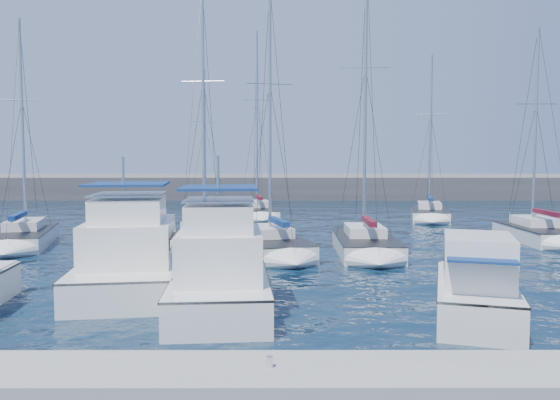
{
  "coord_description": "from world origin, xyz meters",
  "views": [
    {
      "loc": [
        0.22,
        -22.68,
        5.1
      ],
      "look_at": [
        0.25,
        7.4,
        3.0
      ],
      "focal_mm": 35.0,
      "sensor_mm": 36.0,
      "label": 1
    }
  ],
  "objects_px": {
    "sailboat_back_a": "(206,209)",
    "sailboat_back_c": "(429,214)",
    "motor_yacht_stbd_outer": "(476,290)",
    "sailboat_mid_a": "(24,237)",
    "sailboat_mid_b": "(202,236)",
    "sailboat_mid_d": "(365,244)",
    "sailboat_mid_e": "(537,233)",
    "sailboat_mid_c": "(273,245)",
    "sailboat_back_b": "(258,212)",
    "motor_yacht_stbd_inner": "(221,275)",
    "motor_yacht_port_inner": "(134,259)"
  },
  "relations": [
    {
      "from": "sailboat_mid_b",
      "to": "sailboat_back_b",
      "type": "xyz_separation_m",
      "value": [
        2.85,
        16.18,
        0.02
      ]
    },
    {
      "from": "sailboat_mid_a",
      "to": "sailboat_mid_b",
      "type": "xyz_separation_m",
      "value": [
        10.85,
        0.39,
        0.02
      ]
    },
    {
      "from": "sailboat_mid_c",
      "to": "sailboat_mid_b",
      "type": "bearing_deg",
      "value": 126.78
    },
    {
      "from": "sailboat_back_a",
      "to": "sailboat_mid_e",
      "type": "bearing_deg",
      "value": -44.6
    },
    {
      "from": "sailboat_mid_a",
      "to": "motor_yacht_stbd_outer",
      "type": "bearing_deg",
      "value": -50.08
    },
    {
      "from": "sailboat_back_b",
      "to": "sailboat_mid_c",
      "type": "bearing_deg",
      "value": -92.46
    },
    {
      "from": "motor_yacht_stbd_outer",
      "to": "sailboat_back_a",
      "type": "height_order",
      "value": "sailboat_back_a"
    },
    {
      "from": "sailboat_mid_b",
      "to": "sailboat_back_c",
      "type": "xyz_separation_m",
      "value": [
        18.13,
        14.54,
        -0.01
      ]
    },
    {
      "from": "sailboat_mid_b",
      "to": "sailboat_back_a",
      "type": "distance_m",
      "value": 19.79
    },
    {
      "from": "motor_yacht_stbd_inner",
      "to": "sailboat_back_c",
      "type": "distance_m",
      "value": 32.92
    },
    {
      "from": "motor_yacht_port_inner",
      "to": "motor_yacht_stbd_outer",
      "type": "relative_size",
      "value": 1.63
    },
    {
      "from": "sailboat_mid_b",
      "to": "sailboat_mid_d",
      "type": "relative_size",
      "value": 0.97
    },
    {
      "from": "sailboat_mid_d",
      "to": "sailboat_mid_e",
      "type": "height_order",
      "value": "sailboat_mid_d"
    },
    {
      "from": "sailboat_mid_d",
      "to": "sailboat_back_b",
      "type": "relative_size",
      "value": 0.96
    },
    {
      "from": "motor_yacht_stbd_inner",
      "to": "sailboat_mid_a",
      "type": "xyz_separation_m",
      "value": [
        -13.6,
        14.17,
        -0.62
      ]
    },
    {
      "from": "sailboat_back_c",
      "to": "motor_yacht_stbd_inner",
      "type": "bearing_deg",
      "value": -105.2
    },
    {
      "from": "sailboat_back_c",
      "to": "motor_yacht_stbd_outer",
      "type": "bearing_deg",
      "value": -90.05
    },
    {
      "from": "sailboat_mid_c",
      "to": "sailboat_back_b",
      "type": "xyz_separation_m",
      "value": [
        -1.61,
        19.81,
        0.02
      ]
    },
    {
      "from": "sailboat_mid_d",
      "to": "motor_yacht_stbd_inner",
      "type": "bearing_deg",
      "value": -120.45
    },
    {
      "from": "motor_yacht_stbd_inner",
      "to": "sailboat_mid_d",
      "type": "height_order",
      "value": "sailboat_mid_d"
    },
    {
      "from": "sailboat_back_c",
      "to": "sailboat_mid_d",
      "type": "bearing_deg",
      "value": -102.71
    },
    {
      "from": "motor_yacht_stbd_outer",
      "to": "sailboat_mid_b",
      "type": "height_order",
      "value": "sailboat_mid_b"
    },
    {
      "from": "sailboat_mid_e",
      "to": "sailboat_back_c",
      "type": "height_order",
      "value": "sailboat_back_c"
    },
    {
      "from": "motor_yacht_stbd_inner",
      "to": "sailboat_back_b",
      "type": "height_order",
      "value": "sailboat_back_b"
    },
    {
      "from": "sailboat_back_b",
      "to": "sailboat_back_c",
      "type": "height_order",
      "value": "sailboat_back_b"
    },
    {
      "from": "sailboat_mid_a",
      "to": "sailboat_back_a",
      "type": "distance_m",
      "value": 21.74
    },
    {
      "from": "sailboat_mid_c",
      "to": "sailboat_back_a",
      "type": "xyz_separation_m",
      "value": [
        -6.88,
        23.27,
        -0.01
      ]
    },
    {
      "from": "sailboat_mid_b",
      "to": "sailboat_back_b",
      "type": "height_order",
      "value": "sailboat_back_b"
    },
    {
      "from": "motor_yacht_stbd_outer",
      "to": "sailboat_mid_c",
      "type": "height_order",
      "value": "sailboat_mid_c"
    },
    {
      "from": "motor_yacht_stbd_inner",
      "to": "sailboat_mid_a",
      "type": "bearing_deg",
      "value": 129.3
    },
    {
      "from": "motor_yacht_port_inner",
      "to": "sailboat_back_a",
      "type": "height_order",
      "value": "sailboat_back_a"
    },
    {
      "from": "motor_yacht_stbd_outer",
      "to": "sailboat_mid_a",
      "type": "xyz_separation_m",
      "value": [
        -22.08,
        15.66,
        -0.43
      ]
    },
    {
      "from": "motor_yacht_stbd_inner",
      "to": "sailboat_back_b",
      "type": "distance_m",
      "value": 30.75
    },
    {
      "from": "sailboat_back_b",
      "to": "sailboat_back_c",
      "type": "distance_m",
      "value": 15.36
    },
    {
      "from": "motor_yacht_port_inner",
      "to": "sailboat_back_c",
      "type": "xyz_separation_m",
      "value": [
        19.31,
        25.88,
        -0.6
      ]
    },
    {
      "from": "motor_yacht_port_inner",
      "to": "sailboat_back_a",
      "type": "relative_size",
      "value": 0.75
    },
    {
      "from": "sailboat_mid_b",
      "to": "sailboat_mid_c",
      "type": "distance_m",
      "value": 5.75
    },
    {
      "from": "motor_yacht_port_inner",
      "to": "sailboat_back_b",
      "type": "height_order",
      "value": "sailboat_back_b"
    },
    {
      "from": "sailboat_mid_c",
      "to": "sailboat_back_b",
      "type": "bearing_deg",
      "value": 80.57
    },
    {
      "from": "sailboat_back_a",
      "to": "motor_yacht_stbd_inner",
      "type": "bearing_deg",
      "value": -88.67
    },
    {
      "from": "sailboat_mid_b",
      "to": "sailboat_mid_e",
      "type": "distance_m",
      "value": 21.52
    },
    {
      "from": "motor_yacht_port_inner",
      "to": "sailboat_back_a",
      "type": "xyz_separation_m",
      "value": [
        -1.23,
        30.98,
        -0.61
      ]
    },
    {
      "from": "sailboat_back_a",
      "to": "sailboat_back_c",
      "type": "bearing_deg",
      "value": -21.21
    },
    {
      "from": "sailboat_mid_e",
      "to": "motor_yacht_stbd_inner",
      "type": "bearing_deg",
      "value": -138.73
    },
    {
      "from": "sailboat_mid_c",
      "to": "sailboat_mid_e",
      "type": "xyz_separation_m",
      "value": [
        17.01,
        5.04,
        -0.02
      ]
    },
    {
      "from": "sailboat_mid_e",
      "to": "sailboat_back_c",
      "type": "xyz_separation_m",
      "value": [
        -3.35,
        13.13,
        0.01
      ]
    },
    {
      "from": "sailboat_mid_e",
      "to": "sailboat_back_c",
      "type": "bearing_deg",
      "value": 105.11
    },
    {
      "from": "sailboat_mid_d",
      "to": "sailboat_mid_a",
      "type": "bearing_deg",
      "value": 172.8
    },
    {
      "from": "sailboat_back_c",
      "to": "sailboat_mid_c",
      "type": "bearing_deg",
      "value": -114.29
    },
    {
      "from": "sailboat_mid_a",
      "to": "sailboat_back_c",
      "type": "bearing_deg",
      "value": 12.52
    }
  ]
}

